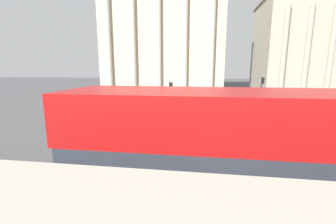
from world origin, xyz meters
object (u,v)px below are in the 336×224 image
Objects in this scene: plaza_building_right at (321,46)px; double_decker_bus at (270,161)px; pedestrian_blue at (177,103)px; pedestrian_red at (318,111)px; traffic_light_far at (262,88)px; pedestrian_olive at (137,100)px; plaza_building_left at (164,32)px; traffic_light_mid at (170,93)px; traffic_light_near at (237,108)px.

double_decker_bus is at bearing -116.03° from plaza_building_right.
double_decker_bus is 6.44× the size of pedestrian_blue.
pedestrian_red is at bearing -114.46° from plaza_building_right.
pedestrian_olive is (-14.45, -2.46, -1.41)m from traffic_light_far.
pedestrian_red is (-13.52, -29.72, -8.03)m from plaza_building_right.
double_decker_bus is 21.51m from pedestrian_olive.
pedestrian_blue is at bearing 102.97° from double_decker_bus.
double_decker_bus is 42.26m from plaza_building_left.
traffic_light_far reaches higher than pedestrian_olive.
double_decker_bus is 18.55m from pedestrian_blue.
plaza_building_left reaches higher than double_decker_bus.
pedestrian_blue is (4.97, -22.18, -10.58)m from plaza_building_left.
traffic_light_mid is 2.00× the size of pedestrian_blue.
pedestrian_blue is (0.46, 1.92, -1.25)m from traffic_light_mid.
plaza_building_right is 6.63× the size of traffic_light_far.
plaza_building_right is (31.16, 4.56, -2.50)m from plaza_building_left.
plaza_building_right reaches higher than pedestrian_olive.
traffic_light_mid is 11.64m from traffic_light_far.
plaza_building_left is 0.97× the size of plaza_building_right.
plaza_building_left reaches higher than traffic_light_far.
traffic_light_far reaches higher than pedestrian_red.
plaza_building_right reaches higher than traffic_light_far.
traffic_light_far is at bearing -125.94° from plaza_building_right.
double_decker_bus reaches higher than traffic_light_far.
pedestrian_blue is (-9.63, -3.89, -1.42)m from traffic_light_far.
plaza_building_right reaches higher than traffic_light_mid.
double_decker_bus is at bearing -76.95° from plaza_building_left.
traffic_light_near is at bearing -57.13° from traffic_light_mid.
traffic_light_mid is 0.93× the size of traffic_light_far.
pedestrian_olive reaches higher than pedestrian_blue.
double_decker_bus is 6.36× the size of pedestrian_olive.
traffic_light_far is at bearing -51.41° from plaza_building_left.
traffic_light_far is (10.09, 5.81, 0.17)m from traffic_light_mid.
plaza_building_right is 14.13× the size of pedestrian_olive.
pedestrian_red is 13.02m from pedestrian_blue.
pedestrian_blue is at bearing 33.98° from pedestrian_olive.
plaza_building_left is 6.79× the size of traffic_light_near.
traffic_light_far is (5.28, 21.88, 0.10)m from double_decker_bus.
plaza_building_left is 25.13m from traffic_light_far.
pedestrian_blue is at bearing -134.41° from plaza_building_right.
pedestrian_olive is (-4.82, 1.43, 0.01)m from pedestrian_blue.
plaza_building_left is 34.84m from traffic_light_near.
traffic_light_mid is (-26.65, -28.65, -6.83)m from plaza_building_right.
double_decker_bus reaches higher than pedestrian_olive.
double_decker_bus is at bearing -103.57° from traffic_light_far.
plaza_building_right is at bearing 54.06° from traffic_light_far.
traffic_light_far is 2.06× the size of pedestrian_red.
plaza_building_right reaches higher than double_decker_bus.
plaza_building_left is 13.74× the size of pedestrian_olive.
traffic_light_mid is 2.34m from pedestrian_blue.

